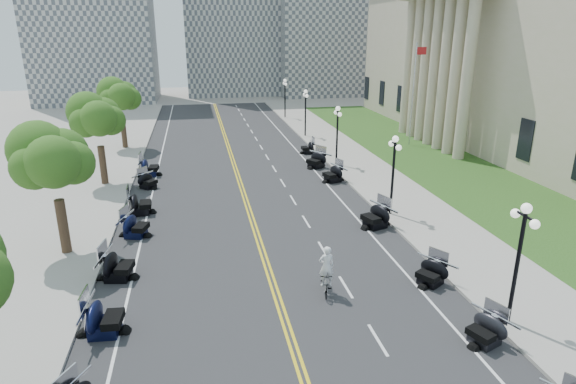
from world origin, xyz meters
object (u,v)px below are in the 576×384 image
cyclist_rider (327,251)px  bicycle (326,282)px  civic_building (546,53)px  motorcycle_n_3 (486,329)px  flagpole (413,96)px

cyclist_rider → bicycle: bearing=-0.0°
civic_building → cyclist_rider: 40.35m
civic_building → cyclist_rider: civic_building is taller
civic_building → bicycle: 40.63m
civic_building → motorcycle_n_3: bearing=-128.9°
bicycle → cyclist_rider: 1.48m
civic_building → motorcycle_n_3: 40.61m
civic_building → motorcycle_n_3: civic_building is taller
civic_building → cyclist_rider: size_ratio=26.92×
flagpole → bicycle: size_ratio=5.61×
flagpole → motorcycle_n_3: (-10.99, -30.92, -4.38)m
civic_building → bicycle: size_ratio=28.63×
motorcycle_n_3 → bicycle: 6.69m
motorcycle_n_3 → bicycle: size_ratio=1.00×
flagpole → bicycle: 31.01m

